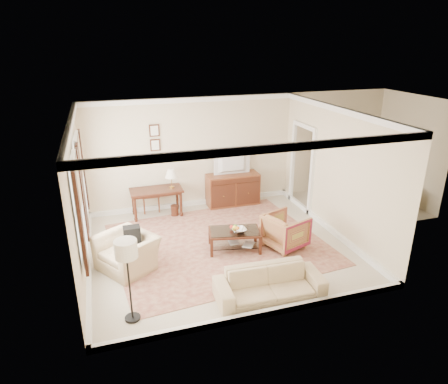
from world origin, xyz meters
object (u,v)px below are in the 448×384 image
tv (233,157)px  coffee_table (234,235)px  sideboard (233,189)px  club_armchair (127,247)px  striped_armchair (285,229)px  writing_desk (156,193)px  sofa (270,280)px

tv → coffee_table: size_ratio=0.80×
sideboard → club_armchair: (-3.01, -2.48, 0.03)m
club_armchair → striped_armchair: bearing=54.8°
sideboard → writing_desk: bearing=-176.5°
tv → striped_armchair: tv is taller
coffee_table → club_armchair: club_armchair is taller
tv → striped_armchair: size_ratio=1.15×
club_armchair → sofa: (2.27, -1.74, -0.10)m
sofa → striped_armchair: bearing=59.0°
writing_desk → club_armchair: bearing=-111.7°
writing_desk → coffee_table: 2.64m
sideboard → tv: 0.90m
writing_desk → coffee_table: writing_desk is taller
coffee_table → writing_desk: bearing=119.9°
club_armchair → coffee_table: bearing=58.9°
sideboard → coffee_table: sideboard is taller
coffee_table → club_armchair: bearing=-178.1°
coffee_table → club_armchair: size_ratio=1.11×
writing_desk → striped_armchair: bearing=-45.9°
sideboard → club_armchair: bearing=-140.6°
sofa → writing_desk: bearing=110.6°
sideboard → tv: (0.00, -0.02, 0.90)m
writing_desk → sideboard: (2.08, 0.13, -0.17)m
writing_desk → sofa: 4.31m
writing_desk → coffee_table: bearing=-60.1°
tv → coffee_table: tv is taller
tv → club_armchair: tv is taller
tv → coffee_table: 2.69m
coffee_table → sofa: sofa is taller
writing_desk → club_armchair: size_ratio=1.22×
writing_desk → sideboard: bearing=3.5°
coffee_table → sofa: bearing=-89.2°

